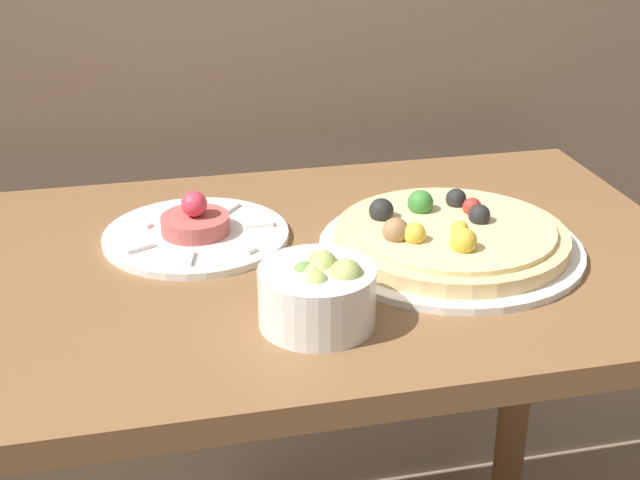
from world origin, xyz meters
name	(u,v)px	position (x,y,z in m)	size (l,w,h in m)	color
dining_table	(272,342)	(0.00, 0.33, 0.65)	(1.16, 0.66, 0.77)	brown
pizza_plate	(449,238)	(0.24, 0.30, 0.79)	(0.36, 0.36, 0.07)	white
tartare_plate	(196,231)	(-0.09, 0.42, 0.79)	(0.26, 0.26, 0.07)	white
small_bowl	(318,293)	(0.03, 0.16, 0.81)	(0.14, 0.14, 0.08)	white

